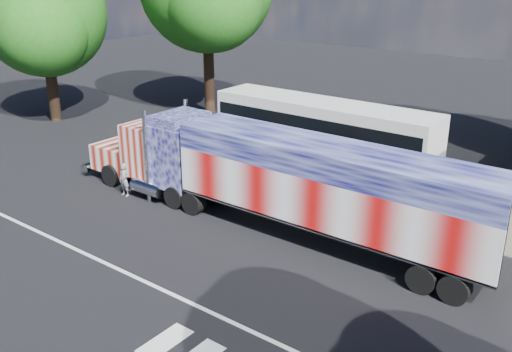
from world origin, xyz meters
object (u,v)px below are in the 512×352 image
Objects in this scene: semi_truck at (277,177)px; woman at (124,180)px; tree_w_a at (44,15)px; coach_bus at (323,134)px.

woman is at bearing -168.82° from semi_truck.
semi_truck is 21.82m from tree_w_a.
semi_truck is 1.79× the size of tree_w_a.
tree_w_a is at bearing 153.71° from woman.
coach_bus is at bearing 107.40° from semi_truck.
coach_bus is 19.49m from tree_w_a.
coach_bus is 7.82× the size of woman.
tree_w_a is (-20.87, 4.39, 4.64)m from semi_truck.
tree_w_a reaches higher than coach_bus.
tree_w_a is (-13.62, 5.82, 6.00)m from woman.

